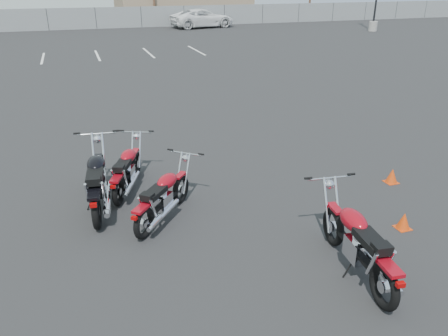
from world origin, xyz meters
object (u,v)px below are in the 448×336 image
object	(u,v)px
motorcycle_front_red	(127,170)
white_van	(202,13)
motorcycle_rear_red	(358,243)
motorcycle_second_black	(98,182)
motorcycle_third_red	(163,197)

from	to	relation	value
motorcycle_front_red	white_van	size ratio (longest dim) A/B	0.30
motorcycle_front_red	motorcycle_rear_red	bearing A→B (deg)	-54.02
motorcycle_second_black	motorcycle_third_red	xyz separation A→B (m)	(1.10, -0.90, -0.08)
motorcycle_third_red	motorcycle_rear_red	bearing A→B (deg)	-46.05
motorcycle_front_red	motorcycle_third_red	bearing A→B (deg)	-72.44
motorcycle_front_red	motorcycle_rear_red	xyz separation A→B (m)	(2.92, -4.02, 0.06)
motorcycle_front_red	white_van	xyz separation A→B (m)	(10.83, 31.43, 0.81)
motorcycle_second_black	white_van	bearing A→B (deg)	70.29
motorcycle_front_red	white_van	world-z (taller)	white_van
motorcycle_second_black	motorcycle_third_red	size ratio (longest dim) A/B	1.34
motorcycle_front_red	motorcycle_third_red	size ratio (longest dim) A/B	1.11
motorcycle_front_red	motorcycle_second_black	size ratio (longest dim) A/B	0.83
motorcycle_front_red	motorcycle_third_red	xyz separation A→B (m)	(0.47, -1.48, 0.00)
motorcycle_front_red	motorcycle_rear_red	world-z (taller)	motorcycle_rear_red
motorcycle_second_black	motorcycle_rear_red	bearing A→B (deg)	-44.06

